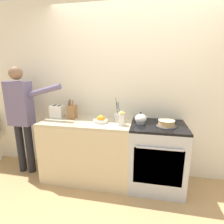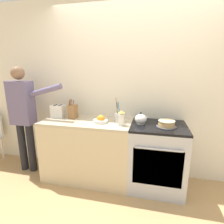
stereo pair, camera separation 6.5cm
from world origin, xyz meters
The scene contains 12 objects.
ground_plane centered at (0.00, 0.00, 0.00)m, with size 16.00×16.00×0.00m, color tan.
wall_back centered at (0.00, 0.63, 1.30)m, with size 8.00×0.04×2.60m.
counter_cabinet centered at (-0.67, 0.31, 0.45)m, with size 1.27×0.61×0.90m.
stove_range centered at (0.32, 0.30, 0.45)m, with size 0.71×0.65×0.90m.
layer_cake centered at (0.41, 0.26, 0.93)m, with size 0.25×0.25×0.08m.
tea_kettle centered at (0.08, 0.32, 0.96)m, with size 0.19×0.16×0.16m.
knife_block centered at (-0.92, 0.38, 1.00)m, with size 0.11×0.13×0.29m.
utensil_crock centered at (-0.22, 0.33, 0.97)m, with size 0.10×0.10×0.34m.
fruit_bowl centered at (-0.45, 0.26, 0.93)m, with size 0.20×0.20×0.10m.
toaster centered at (-1.15, 0.37, 0.99)m, with size 0.20×0.14×0.19m.
milk_carton centered at (-0.16, 0.19, 0.99)m, with size 0.07×0.07×0.19m.
person_baker centered at (-1.68, 0.27, 0.98)m, with size 0.93×0.20×1.64m.
Camera 1 is at (0.14, -1.95, 1.60)m, focal length 28.00 mm.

